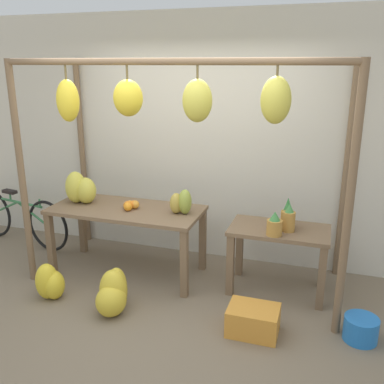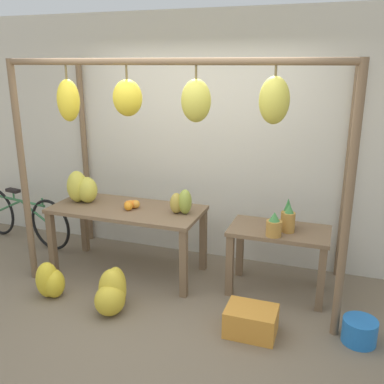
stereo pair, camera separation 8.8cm
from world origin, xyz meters
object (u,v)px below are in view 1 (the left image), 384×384
at_px(banana_pile_ground_right, 114,293).
at_px(papaya_pile, 182,203).
at_px(banana_pile_on_table, 80,189).
at_px(blue_bucket, 361,329).
at_px(fruit_crate_white, 253,320).
at_px(orange_pile, 131,205).
at_px(banana_pile_ground_left, 50,283).
at_px(parked_bicycle, 19,218).
at_px(pineapple_cluster, 283,220).

relative_size(banana_pile_ground_right, papaya_pile, 1.83).
distance_m(banana_pile_on_table, blue_bucket, 3.12).
height_order(banana_pile_ground_right, papaya_pile, papaya_pile).
bearing_deg(fruit_crate_white, banana_pile_ground_right, -177.00).
height_order(orange_pile, blue_bucket, orange_pile).
bearing_deg(banana_pile_ground_left, blue_bucket, 4.58).
relative_size(banana_pile_ground_left, parked_bicycle, 0.23).
distance_m(pineapple_cluster, banana_pile_ground_right, 1.75).
bearing_deg(parked_bicycle, pineapple_cluster, -4.65).
xyz_separation_m(banana_pile_ground_left, blue_bucket, (2.89, 0.23, -0.06)).
height_order(pineapple_cluster, blue_bucket, pineapple_cluster).
distance_m(banana_pile_ground_right, blue_bucket, 2.20).
bearing_deg(papaya_pile, blue_bucket, -17.20).
bearing_deg(pineapple_cluster, blue_bucket, -36.55).
xyz_separation_m(banana_pile_ground_right, parked_bicycle, (-1.91, 1.07, 0.15)).
bearing_deg(blue_bucket, banana_pile_ground_right, -173.60).
distance_m(blue_bucket, parked_bicycle, 4.18).
xyz_separation_m(fruit_crate_white, blue_bucket, (0.88, 0.18, -0.02)).
height_order(banana_pile_on_table, banana_pile_ground_right, banana_pile_on_table).
distance_m(banana_pile_on_table, fruit_crate_white, 2.34).
relative_size(fruit_crate_white, parked_bicycle, 0.27).
bearing_deg(orange_pile, fruit_crate_white, -25.20).
bearing_deg(pineapple_cluster, parked_bicycle, 175.35).
height_order(blue_bucket, parked_bicycle, parked_bicycle).
xyz_separation_m(orange_pile, papaya_pile, (0.57, 0.04, 0.07)).
relative_size(pineapple_cluster, banana_pile_ground_right, 0.81).
relative_size(orange_pile, banana_pile_ground_left, 0.49).
bearing_deg(banana_pile_on_table, pineapple_cluster, 0.34).
distance_m(banana_pile_ground_left, banana_pile_ground_right, 0.71).
bearing_deg(parked_bicycle, papaya_pile, -6.79).
bearing_deg(orange_pile, banana_pile_on_table, 177.58).
height_order(banana_pile_ground_left, fruit_crate_white, banana_pile_ground_left).
relative_size(banana_pile_ground_left, papaya_pile, 1.39).
bearing_deg(banana_pile_ground_right, fruit_crate_white, 3.00).
relative_size(banana_pile_on_table, papaya_pile, 1.50).
height_order(parked_bicycle, papaya_pile, papaya_pile).
relative_size(parked_bicycle, papaya_pile, 6.11).
xyz_separation_m(blue_bucket, parked_bicycle, (-4.09, 0.82, 0.24)).
height_order(orange_pile, papaya_pile, papaya_pile).
bearing_deg(papaya_pile, banana_pile_ground_right, -117.04).
bearing_deg(banana_pile_ground_right, papaya_pile, 62.96).
xyz_separation_m(orange_pile, banana_pile_ground_left, (-0.54, -0.75, -0.63)).
height_order(banana_pile_ground_right, fruit_crate_white, banana_pile_ground_right).
bearing_deg(banana_pile_on_table, banana_pile_ground_left, -84.20).
distance_m(pineapple_cluster, parked_bicycle, 3.38).
xyz_separation_m(banana_pile_on_table, orange_pile, (0.62, -0.03, -0.12)).
bearing_deg(banana_pile_ground_right, parked_bicycle, 150.72).
distance_m(pineapple_cluster, papaya_pile, 1.03).
xyz_separation_m(orange_pile, banana_pile_ground_right, (0.17, -0.76, -0.61)).
height_order(banana_pile_on_table, orange_pile, banana_pile_on_table).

